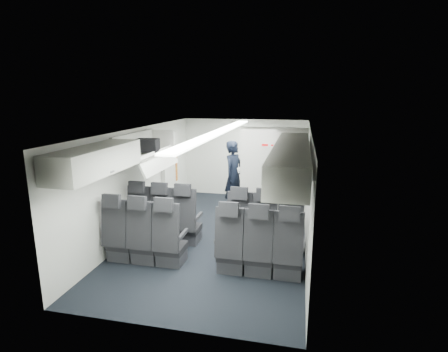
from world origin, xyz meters
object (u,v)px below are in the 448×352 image
at_px(galley_unit, 278,166).
at_px(flight_attendant, 234,176).
at_px(seat_row_mid, 200,245).
at_px(boarding_door, 170,170).
at_px(seat_row_front, 213,226).
at_px(carry_on_bag, 148,145).

height_order(galley_unit, flight_attendant, galley_unit).
distance_m(seat_row_mid, boarding_door, 3.45).
distance_m(seat_row_front, boarding_door, 2.71).
bearing_deg(boarding_door, galley_unit, 24.28).
xyz_separation_m(seat_row_front, seat_row_mid, (0.00, -0.90, 0.00)).
bearing_deg(seat_row_front, galley_unit, 73.72).
relative_size(seat_row_front, galley_unit, 1.75).
distance_m(flight_attendant, carry_on_bag, 2.52).
xyz_separation_m(seat_row_front, boarding_door, (-1.64, 2.09, 0.55)).
xyz_separation_m(seat_row_front, carry_on_bag, (-1.41, 0.36, 1.43)).
distance_m(seat_row_front, flight_attendant, 2.29).
bearing_deg(seat_row_mid, flight_attendant, 90.74).
relative_size(seat_row_mid, boarding_door, 1.79).
bearing_deg(flight_attendant, seat_row_mid, -155.81).
height_order(galley_unit, carry_on_bag, carry_on_bag).
distance_m(seat_row_mid, flight_attendant, 3.18).
xyz_separation_m(seat_row_mid, galley_unit, (0.95, 4.15, 0.55)).
relative_size(seat_row_front, boarding_door, 1.79).
bearing_deg(flight_attendant, seat_row_front, -155.51).
bearing_deg(seat_row_mid, boarding_door, 118.77).
relative_size(galley_unit, carry_on_bag, 4.49).
distance_m(galley_unit, carry_on_bag, 3.84).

